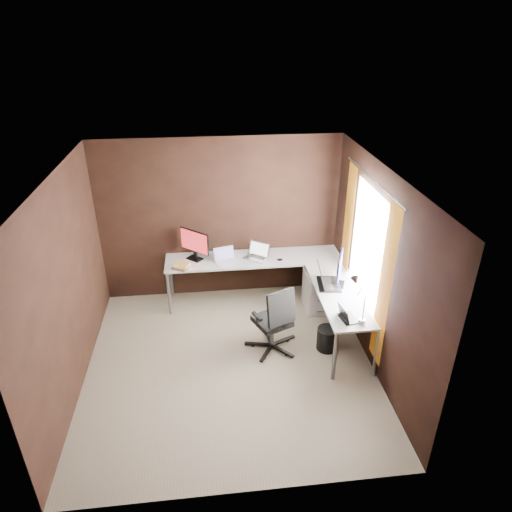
{
  "coord_description": "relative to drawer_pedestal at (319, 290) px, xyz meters",
  "views": [
    {
      "loc": [
        -0.19,
        -4.56,
        3.94
      ],
      "look_at": [
        0.45,
        0.95,
        1.05
      ],
      "focal_mm": 32.0,
      "sensor_mm": 36.0,
      "label": 1
    }
  ],
  "objects": [
    {
      "name": "room",
      "position": [
        -1.09,
        -1.08,
        0.98
      ],
      "size": [
        3.6,
        3.6,
        2.5
      ],
      "color": "tan",
      "rests_on": "ground"
    },
    {
      "name": "desk",
      "position": [
        -0.59,
        -0.11,
        0.38
      ],
      "size": [
        2.65,
        2.25,
        0.73
      ],
      "color": "white",
      "rests_on": "ground"
    },
    {
      "name": "drawer_pedestal",
      "position": [
        0.0,
        0.0,
        0.0
      ],
      "size": [
        0.42,
        0.5,
        0.6
      ],
      "primitive_type": "cube",
      "color": "white",
      "rests_on": "ground"
    },
    {
      "name": "monitor_left",
      "position": [
        -1.83,
        0.42,
        0.69
      ],
      "size": [
        0.41,
        0.37,
        0.46
      ],
      "rotation": [
        0.0,
        0.0,
        -0.72
      ],
      "color": "black",
      "rests_on": "desk"
    },
    {
      "name": "monitor_right",
      "position": [
        0.1,
        -0.55,
        0.69
      ],
      "size": [
        0.23,
        0.52,
        0.45
      ],
      "rotation": [
        0.0,
        0.0,
        1.19
      ],
      "color": "black",
      "rests_on": "desk"
    },
    {
      "name": "laptop_white",
      "position": [
        -1.39,
        0.29,
        0.48
      ],
      "size": [
        0.35,
        0.29,
        0.21
      ],
      "rotation": [
        0.0,
        0.0,
        0.26
      ],
      "color": "white",
      "rests_on": "desk"
    },
    {
      "name": "laptop_silver",
      "position": [
        -0.9,
        0.36,
        0.48
      ],
      "size": [
        0.42,
        0.4,
        0.23
      ],
      "rotation": [
        0.0,
        0.0,
        -0.63
      ],
      "color": "silver",
      "rests_on": "desk"
    },
    {
      "name": "laptop_black_big",
      "position": [
        -0.07,
        -0.54,
        0.49
      ],
      "size": [
        0.35,
        0.46,
        0.28
      ],
      "rotation": [
        0.0,
        0.0,
        1.45
      ],
      "color": "black",
      "rests_on": "desk"
    },
    {
      "name": "laptop_black_small",
      "position": [
        -0.02,
        -1.35,
        0.47
      ],
      "size": [
        0.23,
        0.29,
        0.18
      ],
      "rotation": [
        0.0,
        0.0,
        1.75
      ],
      "color": "black",
      "rests_on": "desk"
    },
    {
      "name": "book_stack",
      "position": [
        -2.04,
        0.15,
        0.46
      ],
      "size": [
        0.29,
        0.27,
        0.07
      ],
      "rotation": [
        0.0,
        0.0,
        -0.44
      ],
      "color": "#91714E",
      "rests_on": "desk"
    },
    {
      "name": "mouse_left",
      "position": [
        -2.01,
        0.21,
        0.45
      ],
      "size": [
        0.1,
        0.07,
        0.04
      ],
      "primitive_type": "ellipsoid",
      "rotation": [
        0.0,
        0.0,
        0.19
      ],
      "color": "black",
      "rests_on": "desk"
    },
    {
      "name": "mouse_corner",
      "position": [
        -0.58,
        0.21,
        0.45
      ],
      "size": [
        0.1,
        0.09,
        0.03
      ],
      "primitive_type": "ellipsoid",
      "rotation": [
        0.0,
        0.0,
        -0.4
      ],
      "color": "black",
      "rests_on": "desk"
    },
    {
      "name": "desk_lamp",
      "position": [
        0.07,
        -1.4,
        0.81
      ],
      "size": [
        0.19,
        0.23,
        0.61
      ],
      "rotation": [
        0.0,
        0.0,
        0.43
      ],
      "color": "slate",
      "rests_on": "desk"
    },
    {
      "name": "office_chair",
      "position": [
        -0.83,
        -0.91,
        -0.01
      ],
      "size": [
        0.56,
        0.59,
        0.98
      ],
      "rotation": [
        0.0,
        0.0,
        0.42
      ],
      "color": "black",
      "rests_on": "ground"
    },
    {
      "name": "wastebasket",
      "position": [
        -0.12,
        -0.98,
        -0.14
      ],
      "size": [
        0.29,
        0.29,
        0.32
      ],
      "primitive_type": "cylinder",
      "rotation": [
        0.0,
        0.0,
        -0.05
      ],
      "color": "black",
      "rests_on": "ground"
    }
  ]
}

